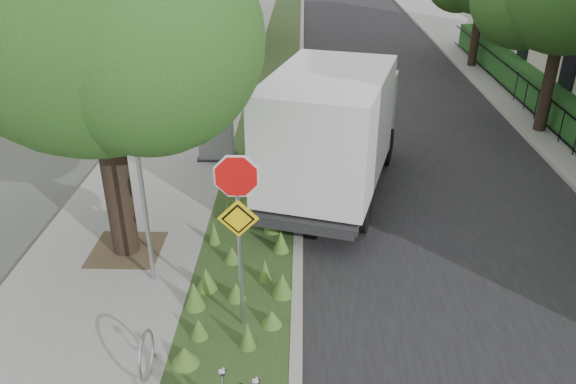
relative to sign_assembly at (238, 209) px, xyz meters
name	(u,v)px	position (x,y,z in m)	size (l,w,h in m)	color
ground	(327,355)	(1.40, -0.58, -2.33)	(120.00, 120.00, 0.00)	#4C5147
sidewalk_near	(183,128)	(-2.85, 9.42, -2.27)	(3.50, 60.00, 0.12)	gray
verge	(269,129)	(-0.10, 9.42, -2.27)	(2.00, 60.00, 0.12)	#2B401B
kerb_near	(300,129)	(0.90, 9.42, -2.26)	(0.20, 60.00, 0.13)	#9E9991
road	(411,132)	(4.40, 9.42, -2.32)	(7.00, 60.00, 0.01)	black
kerb_far	(522,131)	(7.90, 9.42, -2.26)	(0.20, 60.00, 0.13)	#9E9991
street_tree_main	(87,12)	(-2.68, 2.28, 2.48)	(6.21, 5.54, 7.66)	black
bare_post	(142,184)	(-1.80, 1.22, -0.21)	(0.08, 0.08, 4.00)	#A5A8AD
bike_hoop	(146,356)	(-1.30, -1.18, -1.83)	(0.06, 0.78, 0.77)	#A5A8AD
sign_assembly	(238,209)	(0.00, 0.00, 0.00)	(0.94, 0.08, 3.22)	#A5A8AD
fence_far	(549,113)	(8.60, 9.42, -1.66)	(0.04, 24.00, 1.00)	black
hedge_far	(572,113)	(9.30, 9.42, -1.66)	(1.00, 24.00, 1.10)	#1A4A1A
box_truck	(333,126)	(1.69, 5.17, -0.57)	(3.75, 6.33, 2.69)	#262628
utility_cabinet	(216,135)	(-1.40, 6.97, -1.55)	(1.03, 0.69, 1.37)	#262628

